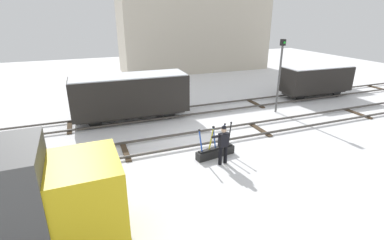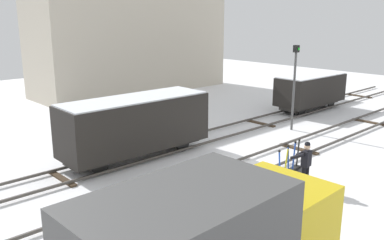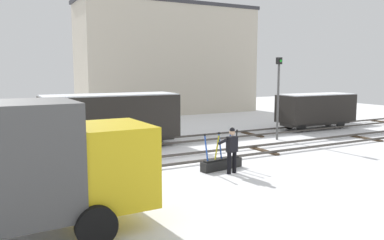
{
  "view_description": "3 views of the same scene",
  "coord_description": "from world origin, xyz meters",
  "views": [
    {
      "loc": [
        -4.91,
        -11.72,
        5.83
      ],
      "look_at": [
        -0.08,
        0.62,
        0.85
      ],
      "focal_mm": 26.76,
      "sensor_mm": 36.0,
      "label": 1
    },
    {
      "loc": [
        -12.02,
        -9.7,
        5.9
      ],
      "look_at": [
        -0.32,
        2.91,
        1.51
      ],
      "focal_mm": 38.71,
      "sensor_mm": 36.0,
      "label": 2
    },
    {
      "loc": [
        -7.8,
        -14.05,
        3.73
      ],
      "look_at": [
        0.7,
        1.77,
        1.44
      ],
      "focal_mm": 36.54,
      "sensor_mm": 36.0,
      "label": 3
    }
  ],
  "objects": [
    {
      "name": "freight_car_mid_siding",
      "position": [
        10.87,
        4.01,
        1.31
      ],
      "size": [
        5.13,
        2.1,
        2.26
      ],
      "rotation": [
        0.0,
        0.0,
        -0.03
      ],
      "color": "#2D2B28",
      "rests_on": "ground_plane"
    },
    {
      "name": "ground_plane",
      "position": [
        0.0,
        0.0,
        0.0
      ],
      "size": [
        60.0,
        60.0,
        0.0
      ],
      "primitive_type": "plane",
      "color": "white"
    },
    {
      "name": "apartment_building",
      "position": [
        6.76,
        17.39,
        4.72
      ],
      "size": [
        15.66,
        5.2,
        9.42
      ],
      "color": "beige",
      "rests_on": "ground_plane"
    },
    {
      "name": "rail_worker",
      "position": [
        0.05,
        -2.47,
        0.95
      ],
      "size": [
        0.61,
        0.67,
        1.69
      ],
      "rotation": [
        0.0,
        0.0,
        0.16
      ],
      "color": "black",
      "rests_on": "ground_plane"
    },
    {
      "name": "perched_bird_roof_left",
      "position": [
        2.7,
        19.05,
        9.48
      ],
      "size": [
        0.2,
        0.28,
        0.13
      ],
      "rotation": [
        0.0,
        0.0,
        5.1
      ],
      "color": "#514C47",
      "rests_on": "apartment_building"
    },
    {
      "name": "track_siding_near",
      "position": [
        0.0,
        4.01,
        0.11
      ],
      "size": [
        44.0,
        1.94,
        0.18
      ],
      "color": "#4C4742",
      "rests_on": "ground_plane"
    },
    {
      "name": "signal_post",
      "position": [
        6.13,
        2.14,
        2.66
      ],
      "size": [
        0.24,
        0.32,
        4.41
      ],
      "color": "#4C4C4C",
      "rests_on": "ground_plane"
    },
    {
      "name": "freight_car_near_switch",
      "position": [
        -2.48,
        4.01,
        1.49
      ],
      "size": [
        6.39,
        2.18,
        2.62
      ],
      "rotation": [
        0.0,
        0.0,
        -0.02
      ],
      "color": "#2D2B28",
      "rests_on": "ground_plane"
    },
    {
      "name": "delivery_truck",
      "position": [
        -7.2,
        -5.03,
        1.69
      ],
      "size": [
        5.55,
        2.56,
        3.07
      ],
      "rotation": [
        0.0,
        0.0,
        0.02
      ],
      "color": "gold",
      "rests_on": "ground_plane"
    },
    {
      "name": "track_main_line",
      "position": [
        0.0,
        0.0,
        0.11
      ],
      "size": [
        44.0,
        1.94,
        0.18
      ],
      "color": "#4C4742",
      "rests_on": "ground_plane"
    },
    {
      "name": "switch_lever_frame",
      "position": [
        0.05,
        -1.81,
        0.25
      ],
      "size": [
        1.83,
        0.63,
        1.45
      ],
      "rotation": [
        0.0,
        0.0,
        0.16
      ],
      "color": "black",
      "rests_on": "ground_plane"
    }
  ]
}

